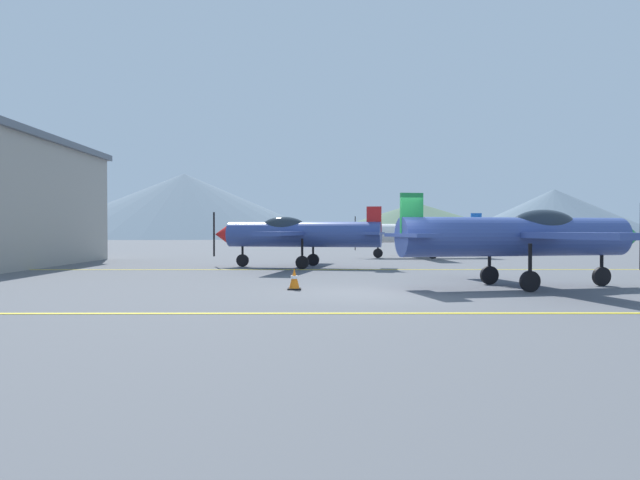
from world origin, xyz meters
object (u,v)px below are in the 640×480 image
(airplane_mid, at_px, (297,233))
(traffic_cone_front, at_px, (294,279))
(airplane_far, at_px, (420,233))
(airplane_near, at_px, (524,235))

(airplane_mid, bearing_deg, traffic_cone_front, -88.45)
(airplane_far, xyz_separation_m, traffic_cone_front, (-6.65, -18.48, -1.19))
(airplane_far, distance_m, traffic_cone_front, 19.67)
(airplane_far, bearing_deg, airplane_mid, -127.99)
(airplane_near, xyz_separation_m, airplane_mid, (-6.73, 9.09, 0.00))
(airplane_near, height_order, traffic_cone_front, airplane_near)
(airplane_near, relative_size, traffic_cone_front, 14.85)
(airplane_near, xyz_separation_m, traffic_cone_front, (-6.47, -0.53, -1.19))
(airplane_far, height_order, traffic_cone_front, airplane_far)
(airplane_mid, xyz_separation_m, traffic_cone_front, (0.26, -9.63, -1.19))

